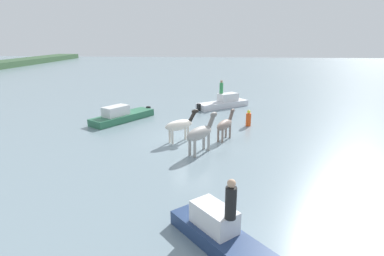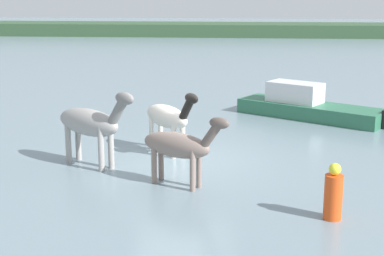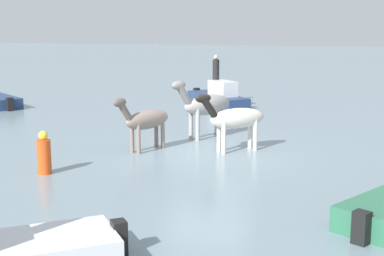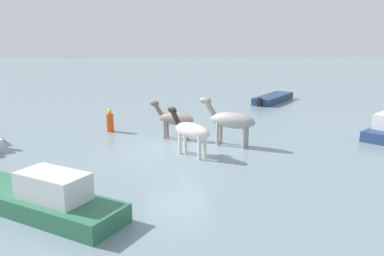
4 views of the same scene
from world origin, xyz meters
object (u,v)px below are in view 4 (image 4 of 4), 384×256
(horse_mid_herd, at_px, (230,120))
(boat_tender_starboard, at_px, (41,201))
(horse_rear_stallion, at_px, (175,119))
(horse_pinto_flank, at_px, (191,131))
(buoy_channel_marker, at_px, (110,121))
(boat_motor_center, at_px, (273,99))

(horse_mid_herd, height_order, boat_tender_starboard, horse_mid_herd)
(horse_rear_stallion, bearing_deg, horse_pinto_flank, 129.01)
(horse_mid_herd, xyz_separation_m, buoy_channel_marker, (5.58, -3.00, -0.62))
(horse_mid_herd, relative_size, buoy_channel_marker, 2.12)
(boat_tender_starboard, xyz_separation_m, buoy_channel_marker, (-0.49, -9.30, 0.19))
(horse_pinto_flank, relative_size, horse_rear_stallion, 0.95)
(horse_rear_stallion, height_order, buoy_channel_marker, horse_rear_stallion)
(boat_motor_center, relative_size, buoy_channel_marker, 4.06)
(horse_pinto_flank, relative_size, horse_mid_herd, 0.84)
(horse_mid_herd, relative_size, boat_motor_center, 0.52)
(horse_mid_herd, height_order, boat_motor_center, horse_mid_herd)
(horse_pinto_flank, distance_m, boat_motor_center, 14.78)
(horse_rear_stallion, bearing_deg, horse_mid_herd, 177.37)
(boat_motor_center, bearing_deg, buoy_channel_marker, 166.21)
(horse_rear_stallion, xyz_separation_m, boat_tender_starboard, (3.69, 7.62, -0.63))
(horse_mid_herd, bearing_deg, boat_tender_starboard, 79.05)
(boat_tender_starboard, bearing_deg, horse_rear_stallion, 96.24)
(buoy_channel_marker, bearing_deg, boat_tender_starboard, 86.97)
(horse_rear_stallion, distance_m, boat_motor_center, 12.82)
(horse_pinto_flank, xyz_separation_m, boat_tender_starboard, (4.29, 4.96, -0.69))
(boat_motor_center, xyz_separation_m, buoy_channel_marker, (10.63, 8.74, 0.34))
(horse_mid_herd, distance_m, buoy_channel_marker, 6.37)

